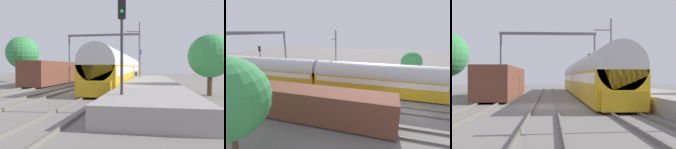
% 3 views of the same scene
% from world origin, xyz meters
% --- Properties ---
extents(ground, '(120.00, 120.00, 0.00)m').
position_xyz_m(ground, '(0.00, 0.00, 0.00)').
color(ground, slate).
extents(track_far_west, '(1.52, 60.00, 0.16)m').
position_xyz_m(track_far_west, '(-4.13, 0.00, 0.08)').
color(track_far_west, '#68635B').
rests_on(track_far_west, ground).
extents(track_west, '(1.52, 60.00, 0.16)m').
position_xyz_m(track_west, '(0.00, 0.00, 0.08)').
color(track_west, '#68635B').
rests_on(track_west, ground).
extents(track_east, '(1.52, 60.00, 0.16)m').
position_xyz_m(track_east, '(4.13, 0.00, 0.08)').
color(track_east, '#68635B').
rests_on(track_east, ground).
extents(platform, '(4.40, 28.00, 0.90)m').
position_xyz_m(platform, '(7.94, 2.00, 0.45)').
color(platform, gray).
rests_on(platform, ground).
extents(passenger_train, '(2.93, 32.85, 3.82)m').
position_xyz_m(passenger_train, '(4.13, 11.81, 1.97)').
color(passenger_train, gold).
rests_on(passenger_train, ground).
extents(freight_car, '(2.80, 13.00, 2.70)m').
position_xyz_m(freight_car, '(-4.13, 7.80, 1.47)').
color(freight_car, brown).
rests_on(freight_car, ground).
extents(person_crossing, '(0.43, 0.29, 1.73)m').
position_xyz_m(person_crossing, '(5.86, 13.57, 1.03)').
color(person_crossing, '#242424').
rests_on(person_crossing, ground).
extents(railway_signal_far, '(0.36, 0.30, 5.49)m').
position_xyz_m(railway_signal_far, '(6.04, 23.22, 3.48)').
color(railway_signal_far, '#2D2D33').
rests_on(railway_signal_far, ground).
extents(catenary_gantry, '(12.65, 0.28, 7.86)m').
position_xyz_m(catenary_gantry, '(0.00, 18.26, 5.64)').
color(catenary_gantry, slate).
rests_on(catenary_gantry, ground).
extents(catenary_pole_east_mid, '(1.90, 0.20, 8.00)m').
position_xyz_m(catenary_pole_east_mid, '(6.48, 9.90, 4.15)').
color(catenary_pole_east_mid, slate).
rests_on(catenary_pole_east_mid, ground).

